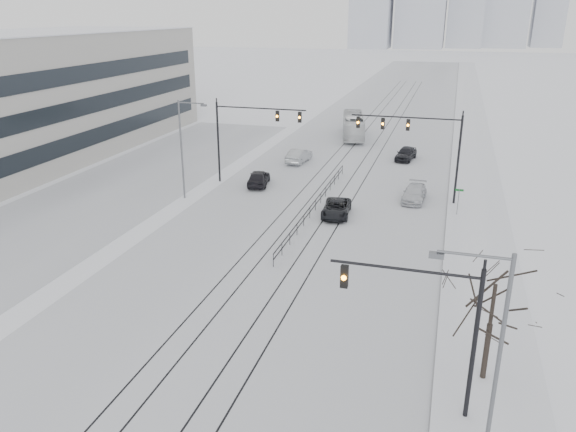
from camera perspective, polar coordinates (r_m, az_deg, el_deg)
The scene contains 19 objects.
road at distance 77.28m, azimuth 8.14°, elevation 7.71°, with size 22.00×260.00×0.02m, color silver.
sidewalk_east at distance 76.57m, azimuth 18.24°, elevation 6.84°, with size 5.00×260.00×0.16m, color silver.
curb at distance 76.53m, azimuth 16.40°, elevation 7.01°, with size 0.10×260.00×0.12m, color gray.
parking_strip at distance 60.69m, azimuth -14.72°, elevation 3.85°, with size 14.00×60.00×0.03m, color silver.
tram_rails at distance 58.14m, azimuth 5.15°, elevation 3.74°, with size 5.30×180.00×0.01m.
traffic_mast_near at distance 23.86m, azimuth 14.73°, elevation -10.09°, with size 6.10×0.37×7.00m.
traffic_mast_ne at distance 50.94m, azimuth 13.30°, elevation 7.61°, with size 9.60×0.37×8.00m.
traffic_mast_nw at distance 55.33m, azimuth -4.30°, elevation 8.85°, with size 9.10×0.37×8.00m.
street_light_east at distance 21.05m, azimuth 19.85°, elevation -13.02°, with size 2.73×0.25×9.00m.
street_light_west at distance 51.49m, azimuth -10.51°, elevation 7.31°, with size 2.73×0.25×9.00m.
bare_tree at distance 26.67m, azimuth 20.21°, elevation -7.53°, with size 4.40×4.40×6.10m.
median_fence at distance 48.66m, azimuth 2.81°, elevation 1.15°, with size 0.06×24.00×1.00m.
street_sign at distance 49.05m, azimuth 16.93°, elevation 1.76°, with size 0.70×0.06×2.40m.
sedan_sb_inner at distance 55.72m, azimuth -3.00°, elevation 3.89°, with size 1.85×4.60×1.57m, color black.
sedan_sb_outer at distance 64.43m, azimuth 1.12°, elevation 6.14°, with size 1.66×4.77×1.57m, color #989C9F.
sedan_nb_front at distance 47.48m, azimuth 4.93°, elevation 0.78°, with size 2.20×4.77×1.32m, color black.
sedan_nb_right at distance 52.42m, azimuth 12.72°, elevation 2.25°, with size 1.92×4.72×1.37m, color silver.
sedan_nb_far at distance 66.89m, azimuth 11.89°, elevation 6.22°, with size 1.81×4.50×1.53m, color black.
box_truck at distance 78.04m, azimuth 6.66°, elevation 9.07°, with size 2.66×11.37×3.17m, color silver.
Camera 1 is at (10.67, -14.79, 16.28)m, focal length 35.00 mm.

